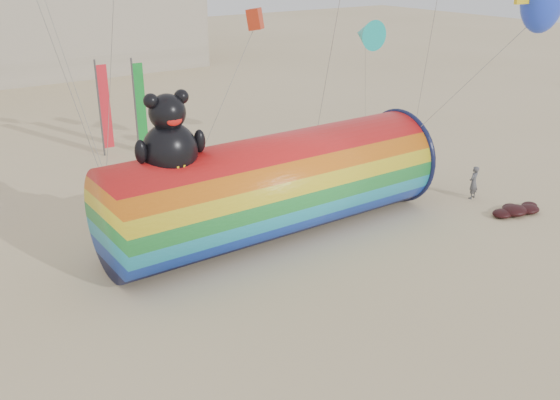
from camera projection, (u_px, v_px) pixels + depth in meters
ground at (293, 282)px, 21.17m from camera, size 160.00×160.00×0.00m
windsock_assembly at (275, 183)px, 24.10m from camera, size 13.68×4.17×6.31m
kite_handler at (474, 182)px, 27.99m from camera, size 0.63×0.49×1.52m
fabric_bundle at (516, 210)px, 26.57m from camera, size 2.62×1.35×0.41m
festival_banners at (77, 117)px, 31.36m from camera, size 9.68×3.13×5.20m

